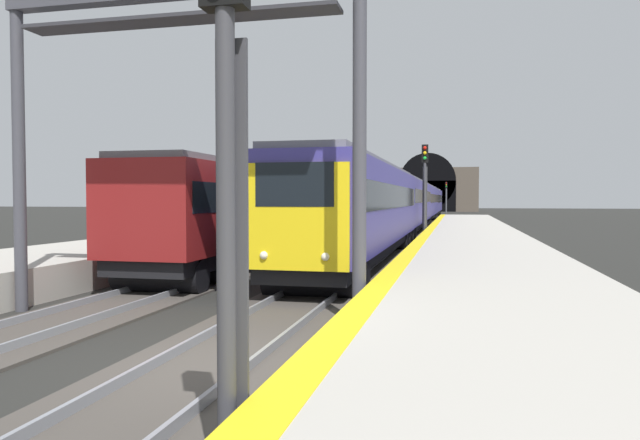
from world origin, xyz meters
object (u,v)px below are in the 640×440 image
train_adjacent_platform (342,204)px  railway_signal_mid (425,184)px  railway_signal_near (226,133)px  railway_signal_far (446,195)px  catenary_mast_far (273,185)px  train_main_approaching (415,202)px  overhead_signal_gantry (176,68)px

train_adjacent_platform → railway_signal_mid: size_ratio=9.65×
railway_signal_near → railway_signal_mid: size_ratio=0.90×
railway_signal_far → catenary_mast_far: (-57.35, 13.46, 0.48)m
train_main_approaching → train_adjacent_platform: size_ratio=1.45×
railway_signal_mid → catenary_mast_far: catenary_mast_far is taller
railway_signal_mid → railway_signal_far: size_ratio=1.05×
railway_signal_near → railway_signal_far: size_ratio=0.94×
railway_signal_far → train_main_approaching: bearing=-2.1°
train_main_approaching → railway_signal_near: size_ratio=15.52×
catenary_mast_far → railway_signal_near: bearing=-162.8°
railway_signal_mid → railway_signal_near: bearing=0.0°
railway_signal_far → overhead_signal_gantry: 93.80m
railway_signal_far → catenary_mast_far: catenary_mast_far is taller
train_main_approaching → railway_signal_near: railway_signal_near is taller
train_main_approaching → railway_signal_mid: size_ratio=13.96×
overhead_signal_gantry → railway_signal_near: bearing=-150.4°
overhead_signal_gantry → catenary_mast_far: bearing=14.6°
train_adjacent_platform → railway_signal_mid: 8.77m
catenary_mast_far → overhead_signal_gantry: bearing=-165.4°
railway_signal_mid → railway_signal_far: railway_signal_mid is taller
railway_signal_mid → catenary_mast_far: bearing=-133.4°
train_adjacent_platform → catenary_mast_far: catenary_mast_far is taller
railway_signal_near → railway_signal_mid: 30.66m
train_main_approaching → train_adjacent_platform: (-12.71, 4.31, -0.05)m
overhead_signal_gantry → catenary_mast_far: (36.34, 9.46, -1.59)m
overhead_signal_gantry → railway_signal_mid: bearing=-9.6°
train_main_approaching → train_adjacent_platform: 13.42m
railway_signal_near → overhead_signal_gantry: size_ratio=0.63×
railway_signal_near → overhead_signal_gantry: bearing=-150.4°
train_adjacent_platform → overhead_signal_gantry: 29.95m
overhead_signal_gantry → catenary_mast_far: 37.59m
train_main_approaching → overhead_signal_gantry: (-42.42, 2.16, 3.13)m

